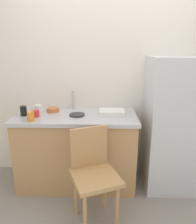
{
  "coord_description": "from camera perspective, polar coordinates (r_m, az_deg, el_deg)",
  "views": [
    {
      "loc": [
        -0.1,
        -1.67,
        1.59
      ],
      "look_at": [
        -0.16,
        0.6,
        0.92
      ],
      "focal_mm": 34.51,
      "sensor_mm": 36.0,
      "label": 1
    }
  ],
  "objects": [
    {
      "name": "terracotta_bowl",
      "position": [
        2.6,
        -11.86,
        0.58
      ],
      "size": [
        0.14,
        0.14,
        0.05
      ],
      "primitive_type": "cylinder",
      "color": "#C67042",
      "rests_on": "countertop"
    },
    {
      "name": "cabinet_base",
      "position": [
        2.62,
        -5.54,
        -10.26
      ],
      "size": [
        1.33,
        0.6,
        0.83
      ],
      "primitive_type": "cube",
      "color": "tan",
      "rests_on": "ground_plane"
    },
    {
      "name": "cup_orange",
      "position": [
        2.33,
        -17.36,
        -1.14
      ],
      "size": [
        0.07,
        0.07,
        0.09
      ],
      "primitive_type": "cylinder",
      "color": "orange",
      "rests_on": "countertop"
    },
    {
      "name": "cup_black",
      "position": [
        2.53,
        -19.13,
        0.28
      ],
      "size": [
        0.07,
        0.07,
        0.11
      ],
      "primitive_type": "cylinder",
      "color": "black",
      "rests_on": "countertop"
    },
    {
      "name": "countertop",
      "position": [
        2.45,
        -5.82,
        -1.19
      ],
      "size": [
        1.37,
        0.64,
        0.04
      ],
      "primitive_type": "cube",
      "color": "#B7B7BC",
      "rests_on": "cabinet_base"
    },
    {
      "name": "dish_tray",
      "position": [
        2.45,
        3.62,
        -0.06
      ],
      "size": [
        0.28,
        0.2,
        0.05
      ],
      "primitive_type": "cube",
      "color": "white",
      "rests_on": "countertop"
    },
    {
      "name": "refrigerator",
      "position": [
        2.59,
        18.74,
        -3.23
      ],
      "size": [
        0.56,
        0.59,
        1.51
      ],
      "primitive_type": "cube",
      "color": "silver",
      "rests_on": "ground_plane"
    },
    {
      "name": "cup_white",
      "position": [
        2.55,
        -15.49,
        0.67
      ],
      "size": [
        0.08,
        0.08,
        0.1
      ],
      "primitive_type": "cylinder",
      "color": "white",
      "rests_on": "countertop"
    },
    {
      "name": "faucet",
      "position": [
        2.67,
        -6.66,
        3.15
      ],
      "size": [
        0.02,
        0.02,
        0.22
      ],
      "primitive_type": "cylinder",
      "color": "#B7B7BC",
      "rests_on": "countertop"
    },
    {
      "name": "hotplate",
      "position": [
        2.41,
        -5.58,
        -0.74
      ],
      "size": [
        0.17,
        0.17,
        0.02
      ],
      "primitive_type": "cylinder",
      "color": "#2D2D2D",
      "rests_on": "countertop"
    },
    {
      "name": "back_wall",
      "position": [
        2.69,
        3.58,
        8.65
      ],
      "size": [
        4.8,
        0.1,
        2.44
      ],
      "primitive_type": "cube",
      "color": "white",
      "rests_on": "ground_plane"
    },
    {
      "name": "cup_red",
      "position": [
        2.45,
        -16.17,
        -0.39
      ],
      "size": [
        0.08,
        0.08,
        0.07
      ],
      "primitive_type": "cylinder",
      "color": "red",
      "rests_on": "countertop"
    },
    {
      "name": "chair",
      "position": [
        2.06,
        -1.22,
        -15.45
      ],
      "size": [
        0.52,
        0.52,
        0.89
      ],
      "rotation": [
        0.0,
        0.0,
        0.38
      ],
      "color": "tan",
      "rests_on": "ground_plane"
    },
    {
      "name": "ground_plane",
      "position": [
        2.31,
        3.92,
        -27.09
      ],
      "size": [
        8.0,
        8.0,
        0.0
      ],
      "primitive_type": "plane",
      "color": "gray"
    }
  ]
}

